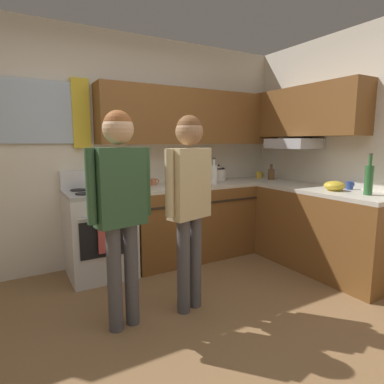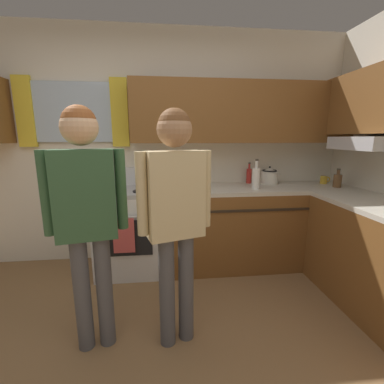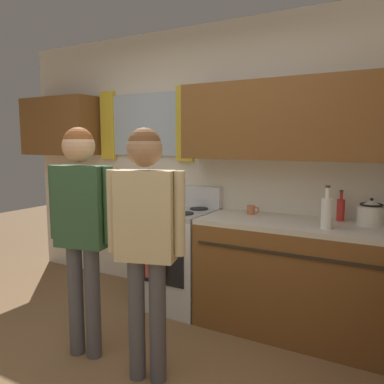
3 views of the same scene
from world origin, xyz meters
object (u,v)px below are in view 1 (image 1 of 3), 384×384
Objects in this scene: bottle_wine_green at (369,179)px; mug_mustard_yellow at (259,175)px; bottle_squat_brown at (271,174)px; stove_oven at (100,232)px; mixing_bowl at (334,186)px; cup_terracotta at (154,182)px; stovetop_kettle at (219,173)px; bottle_milk_white at (214,174)px; adult_in_plaid at (189,191)px; bottle_sauce_red at (202,174)px; adult_left at (120,195)px; mug_cobalt_blue at (350,185)px.

bottle_wine_green is 3.28× the size of mug_mustard_yellow.
bottle_squat_brown is 1.71× the size of mug_mustard_yellow.
stove_oven is 2.50m from mixing_bowl.
cup_terracotta is 1.58m from mug_mustard_yellow.
bottle_milk_white is at bearing -132.98° from stovetop_kettle.
mug_mustard_yellow is 0.07× the size of adult_in_plaid.
mug_mustard_yellow is at bearing 86.94° from bottle_wine_green.
stovetop_kettle is (0.23, -0.06, 0.00)m from bottle_sauce_red.
mixing_bowl is at bearing -96.92° from bottle_squat_brown.
bottle_squat_brown is 0.23m from mug_mustard_yellow.
bottle_wine_green is at bearing -71.80° from stovetop_kettle.
bottle_wine_green is 1.64m from mug_mustard_yellow.
bottle_wine_green is 0.25× the size of adult_in_plaid.
bottle_wine_green is 1.44× the size of stovetop_kettle.
stovetop_kettle is (-0.65, 0.29, 0.02)m from bottle_squat_brown.
adult_left is (-2.37, -0.96, 0.04)m from bottle_squat_brown.
mug_mustard_yellow is at bearing -8.21° from bottle_sauce_red.
bottle_milk_white is 2.60× the size of mug_mustard_yellow.
stovetop_kettle is at bearing 118.47° from mug_cobalt_blue.
adult_in_plaid reaches higher than bottle_squat_brown.
stove_oven is 1.46m from bottle_milk_white.
adult_in_plaid is at bearing -146.33° from mug_mustard_yellow.
bottle_squat_brown is 0.98× the size of mixing_bowl.
stove_oven is 2.72m from bottle_wine_green.
bottle_milk_white is 0.94m from mug_mustard_yellow.
stovetop_kettle is (-0.75, 1.38, 0.05)m from mug_cobalt_blue.
adult_left is (-2.27, 0.45, -0.03)m from bottle_wine_green.
bottle_sauce_red is 0.72m from cup_terracotta.
bottle_wine_green is 2.32m from adult_left.
bottle_sauce_red is 0.90× the size of stovetop_kettle.
mug_cobalt_blue is 0.42× the size of stovetop_kettle.
bottle_milk_white is 2.88× the size of cup_terracotta.
mug_cobalt_blue is 0.07× the size of adult_left.
adult_in_plaid reaches higher than stove_oven.
bottle_wine_green is (0.82, -1.41, 0.03)m from bottle_milk_white.
mixing_bowl reaches higher than cup_terracotta.
adult_left is (-2.36, -1.18, 0.07)m from mug_mustard_yellow.
stove_oven is at bearing 176.71° from bottle_squat_brown.
adult_in_plaid is at bearing 165.89° from bottle_wine_green.
adult_in_plaid is at bearing -125.05° from bottle_sauce_red.
bottle_wine_green is 1.78m from stovetop_kettle.
bottle_wine_green is 3.62× the size of cup_terracotta.
cup_terracotta is 1.45m from adult_left.
stove_oven is 10.11× the size of cup_terracotta.
mixing_bowl is (0.79, -1.07, -0.07)m from bottle_milk_white.
mixing_bowl is 0.13× the size of adult_in_plaid.
adult_left reaches higher than adult_in_plaid.
cup_terracotta is at bearing -178.17° from stovetop_kettle.
bottle_squat_brown is at bearing -3.29° from stove_oven.
bottle_milk_white is 0.19× the size of adult_in_plaid.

